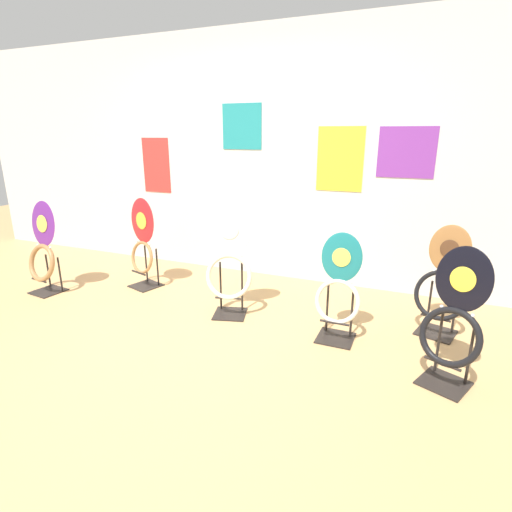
{
  "coord_description": "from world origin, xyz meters",
  "views": [
    {
      "loc": [
        1.71,
        -2.13,
        1.55
      ],
      "look_at": [
        0.46,
        0.87,
        0.55
      ],
      "focal_mm": 28.0,
      "sensor_mm": 36.0,
      "label": 1
    }
  ],
  "objects_px": {
    "toilet_seat_display_teal_sax": "(339,290)",
    "toilet_seat_display_white_plain": "(229,265)",
    "toilet_seat_display_purple_note": "(43,253)",
    "toilet_seat_display_jazz_black": "(453,325)",
    "toilet_seat_display_woodgrain": "(443,286)",
    "toilet_seat_display_crimson_swirl": "(143,244)"
  },
  "relations": [
    {
      "from": "toilet_seat_display_jazz_black",
      "to": "toilet_seat_display_woodgrain",
      "type": "xyz_separation_m",
      "value": [
        -0.04,
        0.73,
        -0.01
      ]
    },
    {
      "from": "toilet_seat_display_purple_note",
      "to": "toilet_seat_display_woodgrain",
      "type": "distance_m",
      "value": 3.7
    },
    {
      "from": "toilet_seat_display_white_plain",
      "to": "toilet_seat_display_jazz_black",
      "type": "bearing_deg",
      "value": -12.98
    },
    {
      "from": "toilet_seat_display_purple_note",
      "to": "toilet_seat_display_woodgrain",
      "type": "bearing_deg",
      "value": 8.77
    },
    {
      "from": "toilet_seat_display_woodgrain",
      "to": "toilet_seat_display_crimson_swirl",
      "type": "distance_m",
      "value": 2.83
    },
    {
      "from": "toilet_seat_display_purple_note",
      "to": "toilet_seat_display_crimson_swirl",
      "type": "xyz_separation_m",
      "value": [
        0.82,
        0.51,
        0.05
      ]
    },
    {
      "from": "toilet_seat_display_teal_sax",
      "to": "toilet_seat_display_crimson_swirl",
      "type": "distance_m",
      "value": 2.13
    },
    {
      "from": "toilet_seat_display_woodgrain",
      "to": "toilet_seat_display_purple_note",
      "type": "bearing_deg",
      "value": -171.23
    },
    {
      "from": "toilet_seat_display_woodgrain",
      "to": "toilet_seat_display_crimson_swirl",
      "type": "xyz_separation_m",
      "value": [
        -2.83,
        -0.05,
        0.06
      ]
    },
    {
      "from": "toilet_seat_display_teal_sax",
      "to": "toilet_seat_display_jazz_black",
      "type": "height_order",
      "value": "toilet_seat_display_jazz_black"
    },
    {
      "from": "toilet_seat_display_jazz_black",
      "to": "toilet_seat_display_purple_note",
      "type": "bearing_deg",
      "value": 177.41
    },
    {
      "from": "toilet_seat_display_jazz_black",
      "to": "toilet_seat_display_crimson_swirl",
      "type": "distance_m",
      "value": 2.95
    },
    {
      "from": "toilet_seat_display_white_plain",
      "to": "toilet_seat_display_crimson_swirl",
      "type": "bearing_deg",
      "value": 166.11
    },
    {
      "from": "toilet_seat_display_woodgrain",
      "to": "toilet_seat_display_crimson_swirl",
      "type": "height_order",
      "value": "toilet_seat_display_crimson_swirl"
    },
    {
      "from": "toilet_seat_display_jazz_black",
      "to": "toilet_seat_display_woodgrain",
      "type": "height_order",
      "value": "toilet_seat_display_jazz_black"
    },
    {
      "from": "toilet_seat_display_white_plain",
      "to": "toilet_seat_display_woodgrain",
      "type": "relative_size",
      "value": 1.13
    },
    {
      "from": "toilet_seat_display_purple_note",
      "to": "toilet_seat_display_jazz_black",
      "type": "distance_m",
      "value": 3.7
    },
    {
      "from": "toilet_seat_display_teal_sax",
      "to": "toilet_seat_display_white_plain",
      "type": "distance_m",
      "value": 0.97
    },
    {
      "from": "toilet_seat_display_jazz_black",
      "to": "toilet_seat_display_woodgrain",
      "type": "distance_m",
      "value": 0.73
    },
    {
      "from": "toilet_seat_display_teal_sax",
      "to": "toilet_seat_display_purple_note",
      "type": "height_order",
      "value": "toilet_seat_display_purple_note"
    },
    {
      "from": "toilet_seat_display_jazz_black",
      "to": "toilet_seat_display_white_plain",
      "type": "distance_m",
      "value": 1.79
    },
    {
      "from": "toilet_seat_display_purple_note",
      "to": "toilet_seat_display_white_plain",
      "type": "relative_size",
      "value": 0.93
    }
  ]
}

